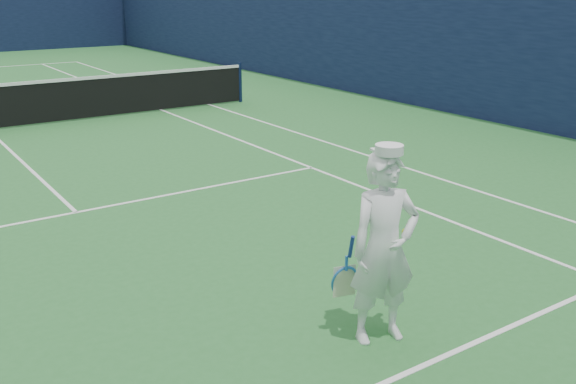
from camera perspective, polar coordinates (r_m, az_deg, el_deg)
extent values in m
cube|color=white|center=(17.30, -6.87, 7.68)|extent=(0.06, 23.83, 0.01)
cube|color=white|center=(16.72, -11.06, 7.12)|extent=(0.06, 23.77, 0.01)
cube|color=white|center=(9.54, -18.31, -1.74)|extent=(8.23, 0.06, 0.01)
cube|color=#10193C|center=(19.53, 5.13, 14.82)|extent=(0.12, 36.12, 4.00)
cylinder|color=#141E4C|center=(17.64, -4.28, 9.71)|extent=(0.09, 0.09, 1.07)
imported|color=white|center=(5.69, 8.54, -5.02)|extent=(0.73, 0.57, 1.75)
cylinder|color=white|center=(5.40, 8.98, 3.76)|extent=(0.24, 0.24, 0.08)
cube|color=white|center=(5.52, 8.34, 3.78)|extent=(0.20, 0.14, 0.02)
cylinder|color=navy|center=(5.63, 5.64, -4.86)|extent=(0.06, 0.10, 0.22)
cube|color=#2060B2|center=(5.74, 5.22, -6.33)|extent=(0.03, 0.03, 0.14)
torus|color=#2060B2|center=(5.88, 5.04, -7.89)|extent=(0.31, 0.17, 0.29)
cube|color=beige|center=(5.88, 5.04, -7.89)|extent=(0.21, 0.06, 0.30)
sphere|color=#C6CC17|center=(5.85, 10.40, -3.52)|extent=(0.07, 0.07, 0.07)
sphere|color=#C6CC17|center=(5.88, 10.70, -3.12)|extent=(0.07, 0.07, 0.07)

